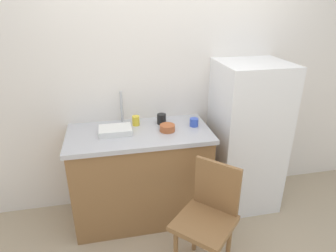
{
  "coord_description": "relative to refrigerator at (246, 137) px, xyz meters",
  "views": [
    {
      "loc": [
        -0.54,
        -1.69,
        1.98
      ],
      "look_at": [
        -0.05,
        0.6,
        0.95
      ],
      "focal_mm": 31.31,
      "sensor_mm": 36.0,
      "label": 1
    }
  ],
  "objects": [
    {
      "name": "back_wall",
      "position": [
        -0.74,
        0.34,
        0.61
      ],
      "size": [
        4.8,
        0.1,
        2.68
      ],
      "primitive_type": "cube",
      "color": "white",
      "rests_on": "ground_plane"
    },
    {
      "name": "cabinet_base",
      "position": [
        -1.04,
        -0.01,
        -0.3
      ],
      "size": [
        1.22,
        0.6,
        0.86
      ],
      "primitive_type": "cube",
      "color": "olive",
      "rests_on": "ground_plane"
    },
    {
      "name": "countertop",
      "position": [
        -1.04,
        -0.01,
        0.15
      ],
      "size": [
        1.26,
        0.64,
        0.04
      ],
      "primitive_type": "cube",
      "color": "#B7B7BC",
      "rests_on": "cabinet_base"
    },
    {
      "name": "faucet",
      "position": [
        -1.17,
        0.24,
        0.32
      ],
      "size": [
        0.02,
        0.02,
        0.3
      ],
      "primitive_type": "cylinder",
      "color": "#B7B7BC",
      "rests_on": "countertop"
    },
    {
      "name": "refrigerator",
      "position": [
        0.0,
        0.0,
        0.0
      ],
      "size": [
        0.62,
        0.57,
        1.47
      ],
      "primitive_type": "cube",
      "color": "white",
      "rests_on": "ground_plane"
    },
    {
      "name": "chair",
      "position": [
        -0.63,
        -0.73,
        -0.23
      ],
      "size": [
        0.57,
        0.57,
        0.89
      ],
      "rotation": [
        0.0,
        0.0,
        -0.79
      ],
      "color": "olive",
      "rests_on": "ground_plane"
    },
    {
      "name": "dish_tray",
      "position": [
        -1.25,
        -0.0,
        0.2
      ],
      "size": [
        0.28,
        0.2,
        0.05
      ],
      "primitive_type": "cube",
      "color": "white",
      "rests_on": "countertop"
    },
    {
      "name": "terracotta_bowl",
      "position": [
        -0.8,
        -0.06,
        0.2
      ],
      "size": [
        0.13,
        0.13,
        0.06
      ],
      "primitive_type": "cylinder",
      "color": "#B25B33",
      "rests_on": "countertop"
    },
    {
      "name": "cup_blue",
      "position": [
        -0.54,
        0.0,
        0.21
      ],
      "size": [
        0.08,
        0.08,
        0.07
      ],
      "primitive_type": "cylinder",
      "color": "blue",
      "rests_on": "countertop"
    },
    {
      "name": "cup_yellow",
      "position": [
        -1.06,
        0.13,
        0.22
      ],
      "size": [
        0.07,
        0.07,
        0.09
      ],
      "primitive_type": "cylinder",
      "color": "yellow",
      "rests_on": "countertop"
    },
    {
      "name": "cup_black",
      "position": [
        -0.82,
        0.12,
        0.22
      ],
      "size": [
        0.08,
        0.08,
        0.09
      ],
      "primitive_type": "cylinder",
      "color": "black",
      "rests_on": "countertop"
    }
  ]
}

